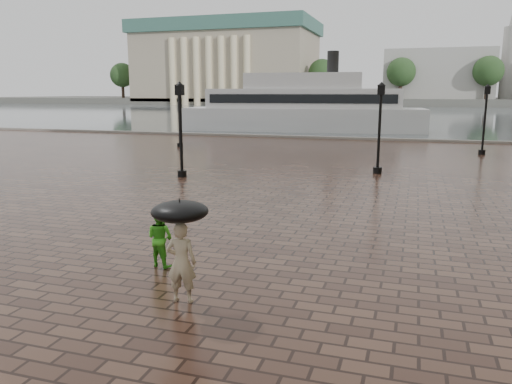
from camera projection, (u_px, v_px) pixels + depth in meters
ground at (221, 248)px, 13.19m from camera, size 300.00×300.00×0.00m
harbour_water at (391, 112)px, 99.13m from camera, size 240.00×240.00×0.00m
quay_edge at (357, 140)px, 43.09m from camera, size 80.00×0.60×0.30m
far_shore at (402, 101)px, 162.46m from camera, size 300.00×60.00×2.00m
museum at (227, 61)px, 161.87m from camera, size 57.00×32.50×26.00m
far_trees at (401, 72)px, 140.24m from camera, size 188.00×8.00×13.50m
street_lamps at (306, 122)px, 29.53m from camera, size 21.44×14.44×4.40m
adult_pedestrian at (181, 262)px, 9.70m from camera, size 0.65×0.48×1.62m
child_pedestrian at (160, 238)px, 11.75m from camera, size 0.76×0.65×1.37m
ferry_near at (303, 107)px, 52.34m from camera, size 25.26×8.61×8.12m
umbrella at (180, 211)px, 9.49m from camera, size 1.10×1.10×1.12m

